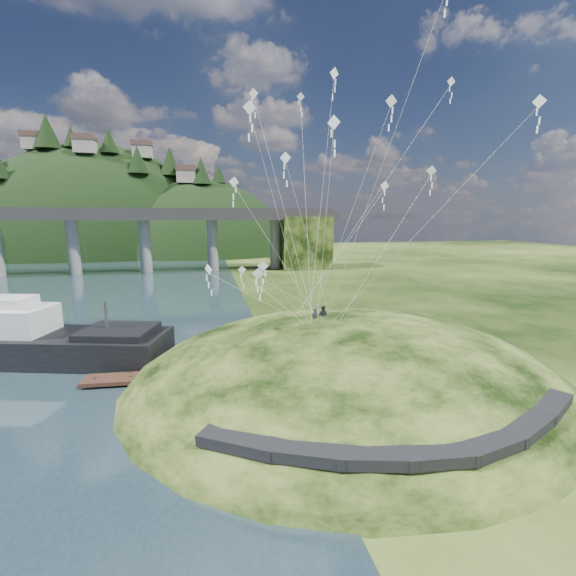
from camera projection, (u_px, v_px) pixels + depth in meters
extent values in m
plane|color=black|center=(251.00, 401.00, 27.52)|extent=(320.00, 320.00, 0.00)
ellipsoid|color=black|center=(346.00, 397.00, 31.38)|extent=(36.00, 32.00, 13.00)
cube|color=black|center=(239.00, 440.00, 19.15)|extent=(4.32, 3.62, 0.71)
cube|color=black|center=(306.00, 451.00, 18.18)|extent=(4.10, 2.97, 0.61)
cube|color=black|center=(374.00, 456.00, 17.84)|extent=(3.85, 2.37, 0.62)
cube|color=black|center=(438.00, 454.00, 18.03)|extent=(3.62, 1.83, 0.66)
cube|color=black|center=(490.00, 444.00, 18.85)|extent=(3.82, 2.27, 0.68)
cube|color=black|center=(526.00, 425.00, 20.36)|extent=(4.11, 2.97, 0.71)
cube|color=black|center=(549.00, 405.00, 22.47)|extent=(4.26, 3.43, 0.66)
cylinder|color=gray|center=(73.00, 246.00, 86.98)|extent=(2.60, 2.60, 13.00)
cylinder|color=gray|center=(145.00, 245.00, 90.19)|extent=(2.60, 2.60, 13.00)
cylinder|color=gray|center=(212.00, 244.00, 93.40)|extent=(2.60, 2.60, 13.00)
cylinder|color=gray|center=(275.00, 243.00, 96.61)|extent=(2.60, 2.60, 13.00)
cube|color=black|center=(304.00, 242.00, 98.17)|extent=(12.00, 11.00, 13.00)
ellipsoid|color=black|center=(103.00, 269.00, 141.43)|extent=(96.00, 68.00, 88.00)
ellipsoid|color=black|center=(200.00, 280.00, 141.72)|extent=(76.00, 56.00, 72.00)
cone|color=black|center=(47.00, 131.00, 120.19)|extent=(8.01, 8.01, 10.54)
cone|color=black|center=(71.00, 137.00, 121.35)|extent=(4.97, 4.97, 6.54)
cone|color=black|center=(109.00, 141.00, 122.00)|extent=(5.83, 5.83, 7.67)
cone|color=black|center=(137.00, 159.00, 120.20)|extent=(6.47, 6.47, 8.51)
cone|color=black|center=(170.00, 161.00, 128.63)|extent=(7.13, 7.13, 9.38)
cone|color=black|center=(201.00, 171.00, 126.57)|extent=(6.56, 6.56, 8.63)
cone|color=black|center=(219.00, 174.00, 133.21)|extent=(4.88, 4.88, 6.42)
cube|color=#BCAFA1|center=(34.00, 144.00, 122.96)|extent=(6.00, 5.00, 4.00)
cube|color=brown|center=(33.00, 135.00, 122.47)|extent=(6.40, 5.40, 1.60)
cube|color=#BCAFA1|center=(85.00, 147.00, 119.11)|extent=(6.00, 5.00, 4.00)
cube|color=brown|center=(84.00, 138.00, 118.61)|extent=(6.40, 5.40, 1.60)
cube|color=#BCAFA1|center=(142.00, 152.00, 128.21)|extent=(6.00, 5.00, 4.00)
cube|color=brown|center=(142.00, 144.00, 127.71)|extent=(6.40, 5.40, 1.60)
cube|color=#BCAFA1|center=(186.00, 177.00, 126.86)|extent=(6.00, 5.00, 4.00)
cube|color=brown|center=(186.00, 168.00, 126.36)|extent=(6.40, 5.40, 1.60)
cube|color=black|center=(45.00, 347.00, 35.05)|extent=(22.82, 11.62, 2.60)
cube|color=silver|center=(10.00, 322.00, 34.79)|extent=(7.92, 6.10, 2.80)
cube|color=silver|center=(7.00, 304.00, 34.48)|extent=(4.66, 3.96, 1.20)
cube|color=black|center=(118.00, 331.00, 34.37)|extent=(7.12, 6.42, 0.60)
cylinder|color=#2D2B2B|center=(106.00, 317.00, 34.19)|extent=(0.24, 0.24, 3.00)
cube|color=#341D15|center=(166.00, 376.00, 30.83)|extent=(12.67, 2.83, 0.31)
cylinder|color=#341D15|center=(95.00, 383.00, 30.11)|extent=(0.27, 0.27, 0.90)
cylinder|color=#341D15|center=(131.00, 381.00, 30.49)|extent=(0.27, 0.27, 0.90)
cylinder|color=#341D15|center=(166.00, 379.00, 30.87)|extent=(0.27, 0.27, 0.90)
cylinder|color=#341D15|center=(200.00, 377.00, 31.25)|extent=(0.27, 0.27, 0.90)
cylinder|color=#341D15|center=(234.00, 375.00, 31.63)|extent=(0.27, 0.27, 0.90)
imported|color=#22262E|center=(315.00, 308.00, 30.94)|extent=(0.69, 0.54, 1.66)
imported|color=#22262E|center=(323.00, 305.00, 31.81)|extent=(1.04, 1.02, 1.69)
cube|color=white|center=(385.00, 186.00, 32.52)|extent=(0.83, 0.25, 0.81)
cube|color=white|center=(384.00, 193.00, 32.62)|extent=(0.11, 0.06, 0.48)
cube|color=white|center=(384.00, 200.00, 32.73)|extent=(0.11, 0.06, 0.48)
cube|color=white|center=(384.00, 207.00, 32.84)|extent=(0.11, 0.06, 0.48)
cube|color=white|center=(285.00, 158.00, 26.90)|extent=(0.73, 0.44, 0.81)
cube|color=white|center=(285.00, 166.00, 27.01)|extent=(0.11, 0.06, 0.47)
cube|color=white|center=(285.00, 175.00, 27.11)|extent=(0.11, 0.06, 0.47)
cube|color=white|center=(285.00, 183.00, 27.22)|extent=(0.11, 0.06, 0.47)
cube|color=white|center=(391.00, 101.00, 27.06)|extent=(0.85, 0.21, 0.84)
cube|color=white|center=(391.00, 110.00, 27.17)|extent=(0.11, 0.04, 0.49)
cube|color=white|center=(390.00, 119.00, 27.28)|extent=(0.11, 0.04, 0.49)
cube|color=white|center=(390.00, 128.00, 27.39)|extent=(0.11, 0.04, 0.49)
cube|color=white|center=(249.00, 107.00, 22.91)|extent=(0.82, 0.22, 0.81)
cube|color=white|center=(250.00, 118.00, 23.02)|extent=(0.11, 0.04, 0.47)
cube|color=white|center=(250.00, 128.00, 23.12)|extent=(0.11, 0.04, 0.47)
cube|color=white|center=(250.00, 138.00, 23.23)|extent=(0.11, 0.04, 0.47)
cube|color=white|center=(334.00, 73.00, 31.53)|extent=(0.84, 0.33, 0.86)
cube|color=white|center=(334.00, 81.00, 31.64)|extent=(0.11, 0.08, 0.51)
cube|color=white|center=(334.00, 90.00, 31.76)|extent=(0.11, 0.08, 0.51)
cube|color=white|center=(334.00, 98.00, 31.87)|extent=(0.11, 0.08, 0.51)
cube|color=white|center=(234.00, 182.00, 32.97)|extent=(0.86, 0.30, 0.84)
cube|color=white|center=(234.00, 189.00, 33.08)|extent=(0.11, 0.08, 0.51)
cube|color=white|center=(234.00, 197.00, 33.19)|extent=(0.11, 0.08, 0.51)
cube|color=white|center=(234.00, 204.00, 33.31)|extent=(0.11, 0.08, 0.51)
cube|color=white|center=(242.00, 270.00, 36.98)|extent=(0.77, 0.16, 0.76)
cube|color=white|center=(242.00, 275.00, 37.08)|extent=(0.10, 0.03, 0.44)
cube|color=white|center=(242.00, 281.00, 37.18)|extent=(0.10, 0.03, 0.44)
cube|color=white|center=(242.00, 286.00, 37.28)|extent=(0.10, 0.03, 0.44)
cube|color=white|center=(451.00, 82.00, 29.22)|extent=(0.67, 0.14, 0.67)
cube|color=white|center=(451.00, 88.00, 29.31)|extent=(0.09, 0.03, 0.39)
cube|color=white|center=(450.00, 95.00, 29.40)|extent=(0.09, 0.03, 0.39)
cube|color=white|center=(450.00, 102.00, 29.48)|extent=(0.09, 0.03, 0.39)
cube|color=white|center=(539.00, 101.00, 21.92)|extent=(0.44, 0.62, 0.70)
cube|color=white|center=(538.00, 111.00, 22.01)|extent=(0.09, 0.07, 0.42)
cube|color=white|center=(537.00, 121.00, 22.11)|extent=(0.09, 0.07, 0.42)
cube|color=white|center=(536.00, 130.00, 22.20)|extent=(0.09, 0.07, 0.42)
cube|color=white|center=(447.00, 3.00, 22.97)|extent=(0.10, 0.07, 0.46)
cube|color=white|center=(446.00, 13.00, 23.07)|extent=(0.10, 0.07, 0.46)
cube|color=white|center=(253.00, 93.00, 34.06)|extent=(0.79, 0.39, 0.83)
cube|color=white|center=(254.00, 101.00, 34.17)|extent=(0.11, 0.04, 0.49)
cube|color=white|center=(254.00, 108.00, 34.28)|extent=(0.11, 0.04, 0.49)
cube|color=white|center=(254.00, 115.00, 34.39)|extent=(0.11, 0.04, 0.49)
cube|color=white|center=(263.00, 266.00, 26.72)|extent=(0.77, 0.19, 0.76)
cube|color=white|center=(263.00, 274.00, 26.81)|extent=(0.10, 0.03, 0.45)
cube|color=white|center=(263.00, 281.00, 26.91)|extent=(0.10, 0.03, 0.45)
cube|color=white|center=(263.00, 289.00, 27.01)|extent=(0.10, 0.03, 0.45)
cube|color=white|center=(301.00, 97.00, 32.35)|extent=(0.67, 0.25, 0.64)
cube|color=white|center=(301.00, 103.00, 32.44)|extent=(0.09, 0.03, 0.39)
cube|color=white|center=(301.00, 109.00, 32.52)|extent=(0.09, 0.03, 0.39)
cube|color=white|center=(301.00, 115.00, 32.61)|extent=(0.09, 0.03, 0.39)
cube|color=white|center=(258.00, 274.00, 29.25)|extent=(0.89, 0.32, 0.86)
cube|color=white|center=(258.00, 282.00, 29.37)|extent=(0.12, 0.06, 0.51)
cube|color=white|center=(258.00, 290.00, 29.48)|extent=(0.12, 0.06, 0.51)
cube|color=white|center=(258.00, 298.00, 29.60)|extent=(0.12, 0.06, 0.51)
cube|color=white|center=(334.00, 122.00, 23.69)|extent=(0.67, 0.60, 0.85)
cube|color=white|center=(334.00, 133.00, 23.80)|extent=(0.10, 0.08, 0.50)
cube|color=white|center=(333.00, 143.00, 23.91)|extent=(0.10, 0.08, 0.50)
cube|color=white|center=(333.00, 153.00, 24.02)|extent=(0.10, 0.08, 0.50)
cube|color=white|center=(209.00, 269.00, 26.72)|extent=(0.49, 0.67, 0.77)
cube|color=white|center=(209.00, 277.00, 26.82)|extent=(0.09, 0.08, 0.46)
cube|color=white|center=(209.00, 285.00, 26.92)|extent=(0.09, 0.08, 0.46)
cube|color=white|center=(209.00, 293.00, 27.02)|extent=(0.09, 0.08, 0.46)
cube|color=white|center=(432.00, 171.00, 34.13)|extent=(0.86, 0.31, 0.86)
cube|color=white|center=(431.00, 178.00, 34.24)|extent=(0.11, 0.02, 0.51)
cube|color=white|center=(431.00, 185.00, 34.36)|extent=(0.11, 0.02, 0.51)
cube|color=white|center=(430.00, 193.00, 34.47)|extent=(0.11, 0.02, 0.51)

